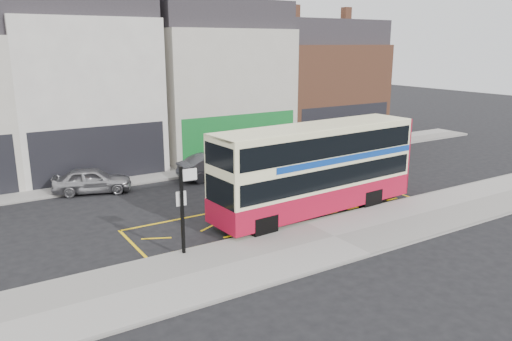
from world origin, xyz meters
TOP-DOWN VIEW (x-y plane):
  - ground at (0.00, 0.00)m, footprint 120.00×120.00m
  - pavement at (0.00, -2.30)m, footprint 40.00×4.00m
  - kerb at (0.00, -0.38)m, footprint 40.00×0.15m
  - far_pavement at (0.00, 11.00)m, footprint 50.00×3.00m
  - road_markings at (0.00, 1.60)m, footprint 14.00×3.40m
  - terrace_left at (-5.50, 14.99)m, footprint 8.00×8.01m
  - terrace_green_shop at (3.50, 14.99)m, footprint 9.00×8.01m
  - terrace_right at (12.50, 14.99)m, footprint 9.00×8.01m
  - double_decker_bus at (1.39, 0.68)m, footprint 10.35×2.94m
  - bus_stop_post at (-5.71, -0.60)m, footprint 0.81×0.16m
  - car_silver at (-6.49, 9.38)m, footprint 4.27×2.76m
  - car_grey at (0.38, 8.55)m, footprint 4.47×1.67m
  - car_white at (5.61, 8.32)m, footprint 5.70×3.52m
  - street_tree_right at (3.63, 12.42)m, footprint 2.44×2.44m

SIDE VIEW (x-z plane):
  - ground at x=0.00m, z-range 0.00..0.00m
  - road_markings at x=0.00m, z-range 0.00..0.01m
  - pavement at x=0.00m, z-range 0.00..0.15m
  - kerb at x=0.00m, z-range 0.00..0.15m
  - far_pavement at x=0.00m, z-range 0.00..0.15m
  - car_silver at x=-6.49m, z-range 0.00..1.35m
  - car_grey at x=0.38m, z-range 0.00..1.46m
  - car_white at x=5.61m, z-range 0.00..1.54m
  - bus_stop_post at x=-5.71m, z-range 0.46..3.72m
  - double_decker_bus at x=1.39m, z-range 0.11..4.19m
  - street_tree_right at x=3.63m, z-range 0.96..6.22m
  - terrace_right at x=12.50m, z-range -0.58..9.72m
  - terrace_green_shop at x=3.50m, z-range -0.58..10.72m
  - terrace_left at x=-5.50m, z-range -0.58..11.22m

